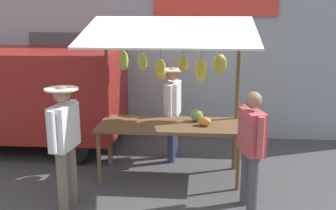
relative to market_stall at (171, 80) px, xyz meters
The scene contains 6 objects.
ground_plane 1.56m from the market_stall, 68.95° to the left, with size 40.00×40.00×0.00m, color #424244.
street_backdrop 2.14m from the market_stall, 88.45° to the right, with size 9.00×0.30×3.40m.
market_stall is the anchor object (origin of this frame).
vendor_with_sunhat 0.90m from the market_stall, 87.29° to the right, with size 0.43×0.70×1.65m.
shopper_in_striped_shirt 1.63m from the market_stall, 137.98° to the left, with size 0.33×0.67×1.61m.
shopper_with_ponytail 1.83m from the market_stall, 40.81° to the left, with size 0.43×0.70×1.67m.
Camera 1 is at (-0.49, 5.90, 2.62)m, focal length 42.46 mm.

